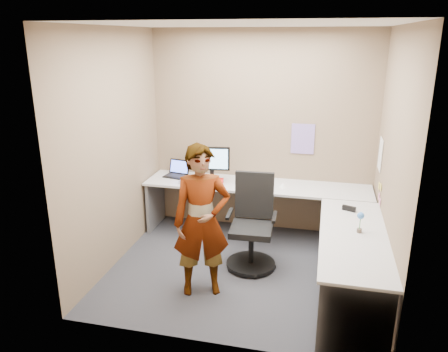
% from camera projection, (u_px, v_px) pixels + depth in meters
% --- Properties ---
extents(ground, '(3.00, 3.00, 0.00)m').
position_uv_depth(ground, '(242.00, 270.00, 5.06)').
color(ground, '#2A2A2F').
rests_on(ground, ground).
extents(wall_back, '(3.00, 0.00, 3.00)m').
position_uv_depth(wall_back, '(262.00, 133.00, 5.86)').
color(wall_back, brown).
rests_on(wall_back, ground).
extents(wall_right, '(0.00, 2.70, 2.70)m').
position_uv_depth(wall_right, '(392.00, 167.00, 4.32)').
color(wall_right, brown).
rests_on(wall_right, ground).
extents(wall_left, '(0.00, 2.70, 2.70)m').
position_uv_depth(wall_left, '(114.00, 150.00, 4.98)').
color(wall_left, brown).
rests_on(wall_left, ground).
extents(ceiling, '(3.00, 3.00, 0.00)m').
position_uv_depth(ceiling, '(245.00, 24.00, 4.24)').
color(ceiling, white).
rests_on(ceiling, wall_back).
extents(desk, '(2.98, 2.58, 0.73)m').
position_uv_depth(desk, '(285.00, 214.00, 5.15)').
color(desk, silver).
rests_on(desk, ground).
extents(paper_ream, '(0.32, 0.25, 0.06)m').
position_uv_depth(paper_ream, '(212.00, 182.00, 5.74)').
color(paper_ream, red).
rests_on(paper_ream, desk).
extents(monitor, '(0.47, 0.16, 0.44)m').
position_uv_depth(monitor, '(212.00, 160.00, 5.67)').
color(monitor, black).
rests_on(monitor, paper_ream).
extents(laptop, '(0.34, 0.30, 0.22)m').
position_uv_depth(laptop, '(177.00, 172.00, 6.08)').
color(laptop, black).
rests_on(laptop, desk).
extents(trackball_mouse, '(0.12, 0.08, 0.07)m').
position_uv_depth(trackball_mouse, '(184.00, 182.00, 5.76)').
color(trackball_mouse, '#B7B7BC').
rests_on(trackball_mouse, desk).
extents(origami, '(0.10, 0.10, 0.06)m').
position_uv_depth(origami, '(283.00, 185.00, 5.62)').
color(origami, white).
rests_on(origami, desk).
extents(stapler, '(0.15, 0.09, 0.05)m').
position_uv_depth(stapler, '(349.00, 208.00, 4.86)').
color(stapler, black).
rests_on(stapler, desk).
extents(flower, '(0.07, 0.07, 0.22)m').
position_uv_depth(flower, '(360.00, 219.00, 4.29)').
color(flower, brown).
rests_on(flower, desk).
extents(calendar_purple, '(0.30, 0.01, 0.40)m').
position_uv_depth(calendar_purple, '(303.00, 139.00, 5.74)').
color(calendar_purple, '#846BB7').
rests_on(calendar_purple, wall_back).
extents(calendar_white, '(0.01, 0.28, 0.38)m').
position_uv_depth(calendar_white, '(380.00, 154.00, 5.19)').
color(calendar_white, white).
rests_on(calendar_white, wall_right).
extents(sticky_note_a, '(0.01, 0.07, 0.07)m').
position_uv_depth(sticky_note_a, '(381.00, 187.00, 4.96)').
color(sticky_note_a, '#F2E059').
rests_on(sticky_note_a, wall_right).
extents(sticky_note_b, '(0.01, 0.07, 0.07)m').
position_uv_depth(sticky_note_b, '(379.00, 197.00, 5.04)').
color(sticky_note_b, pink).
rests_on(sticky_note_b, wall_right).
extents(sticky_note_c, '(0.01, 0.07, 0.07)m').
position_uv_depth(sticky_note_c, '(380.00, 202.00, 4.94)').
color(sticky_note_c, pink).
rests_on(sticky_note_c, wall_right).
extents(sticky_note_d, '(0.01, 0.07, 0.07)m').
position_uv_depth(sticky_note_d, '(379.00, 186.00, 5.11)').
color(sticky_note_d, '#F2E059').
rests_on(sticky_note_d, wall_right).
extents(office_chair, '(0.57, 0.57, 1.08)m').
position_uv_depth(office_chair, '(252.00, 230.00, 5.06)').
color(office_chair, black).
rests_on(office_chair, ground).
extents(person, '(0.68, 0.56, 1.60)m').
position_uv_depth(person, '(202.00, 221.00, 4.42)').
color(person, '#999399').
rests_on(person, ground).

